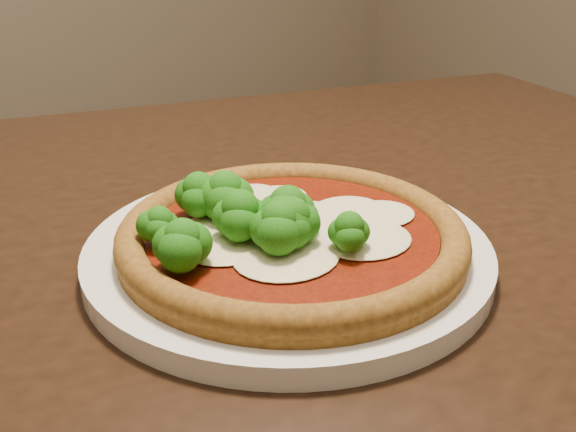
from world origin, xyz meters
TOP-DOWN VIEW (x-y plane):
  - dining_table at (-0.14, -0.01)m, footprint 1.37×1.18m
  - plate at (-0.21, -0.09)m, footprint 0.33×0.33m
  - pizza at (-0.22, -0.09)m, footprint 0.28×0.28m

SIDE VIEW (x-z plane):
  - dining_table at x=-0.14m, z-range 0.28..1.03m
  - plate at x=-0.21m, z-range 0.75..0.77m
  - pizza at x=-0.22m, z-range 0.75..0.82m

